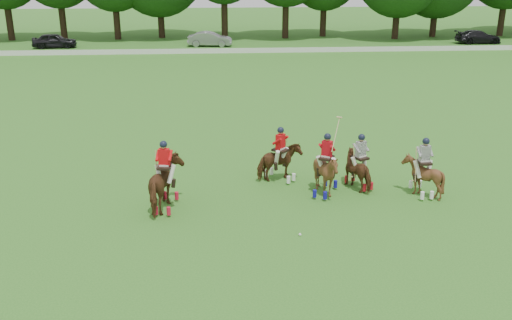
{
  "coord_description": "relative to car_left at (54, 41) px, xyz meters",
  "views": [
    {
      "loc": [
        -1.23,
        -15.22,
        8.3
      ],
      "look_at": [
        0.18,
        4.2,
        1.4
      ],
      "focal_mm": 40.0,
      "sensor_mm": 36.0,
      "label": 1
    }
  ],
  "objects": [
    {
      "name": "ground",
      "position": [
        16.82,
        -42.5,
        -0.71
      ],
      "size": [
        180.0,
        180.0,
        0.0
      ],
      "primitive_type": "plane",
      "color": "#2B691E",
      "rests_on": "ground"
    },
    {
      "name": "boundary_rail",
      "position": [
        16.82,
        -4.5,
        -0.49
      ],
      "size": [
        120.0,
        0.1,
        0.44
      ],
      "primitive_type": "cube",
      "color": "white",
      "rests_on": "ground"
    },
    {
      "name": "car_left",
      "position": [
        0.0,
        0.0,
        0.0
      ],
      "size": [
        4.27,
        1.98,
        1.42
      ],
      "primitive_type": "imported",
      "rotation": [
        0.0,
        0.0,
        1.65
      ],
      "color": "black",
      "rests_on": "ground"
    },
    {
      "name": "car_mid",
      "position": [
        15.18,
        0.0,
        0.01
      ],
      "size": [
        4.49,
        1.95,
        1.44
      ],
      "primitive_type": "imported",
      "rotation": [
        0.0,
        0.0,
        1.47
      ],
      "color": "gray",
      "rests_on": "ground"
    },
    {
      "name": "car_right",
      "position": [
        42.78,
        0.0,
        -0.04
      ],
      "size": [
        4.6,
        1.88,
        1.33
      ],
      "primitive_type": "imported",
      "rotation": [
        0.0,
        0.0,
        1.57
      ],
      "color": "black",
      "rests_on": "ground"
    },
    {
      "name": "polo_red_a",
      "position": [
        13.8,
        -39.24,
        0.22
      ],
      "size": [
        1.38,
        2.26,
        2.49
      ],
      "color": "#4C2B14",
      "rests_on": "ground"
    },
    {
      "name": "polo_red_b",
      "position": [
        18.06,
        -36.85,
        0.06
      ],
      "size": [
        1.91,
        1.92,
        2.19
      ],
      "color": "#4C2B14",
      "rests_on": "ground"
    },
    {
      "name": "polo_red_c",
      "position": [
        19.59,
        -38.36,
        0.15
      ],
      "size": [
        1.91,
        1.97,
        2.9
      ],
      "color": "#4C2B14",
      "rests_on": "ground"
    },
    {
      "name": "polo_stripe_a",
      "position": [
        20.98,
        -37.82,
        0.05
      ],
      "size": [
        1.45,
        1.83,
        2.14
      ],
      "color": "#4C2B14",
      "rests_on": "ground"
    },
    {
      "name": "polo_stripe_b",
      "position": [
        23.11,
        -38.69,
        0.08
      ],
      "size": [
        1.28,
        1.42,
        2.22
      ],
      "color": "#4C2B14",
      "rests_on": "ground"
    },
    {
      "name": "polo_ball",
      "position": [
        18.16,
        -41.65,
        -0.66
      ],
      "size": [
        0.09,
        0.09,
        0.09
      ],
      "primitive_type": "sphere",
      "color": "white",
      "rests_on": "ground"
    }
  ]
}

